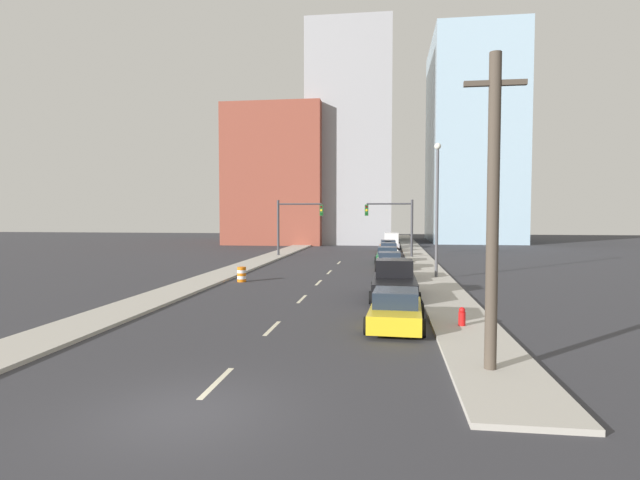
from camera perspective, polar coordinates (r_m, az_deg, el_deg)
The scene contains 26 objects.
ground_plane at distance 11.76m, azimuth -15.15°, elevation -18.60°, with size 200.00×200.00×0.00m, color #333338.
sidewalk_left at distance 57.61m, azimuth -3.80°, elevation -1.26°, with size 2.52×92.42×0.14m.
sidewalk_right at distance 56.51m, azimuth 10.74°, elevation -1.39°, with size 2.52×92.42×0.14m.
lane_stripe_at_2m at distance 13.51m, azimuth -11.72°, elevation -15.65°, with size 0.16×2.40×0.01m, color beige.
lane_stripe_at_8m at distance 19.20m, azimuth -5.49°, elevation -9.99°, with size 0.16×2.40×0.01m, color beige.
lane_stripe_at_15m at distance 25.52m, azimuth -2.08°, elevation -6.75°, with size 0.16×2.40×0.01m, color beige.
lane_stripe_at_21m at distance 31.50m, azimuth -0.16°, elevation -4.89°, with size 0.16×2.40×0.01m, color beige.
lane_stripe_at_27m at distance 37.16m, azimuth 1.07°, elevation -3.69°, with size 0.16×2.40×0.01m, color beige.
lane_stripe_at_34m at distance 44.38m, azimuth 2.18°, elevation -2.60°, with size 0.16×2.40×0.01m, color beige.
building_brick_left at distance 76.34m, azimuth -4.45°, elevation 7.12°, with size 14.00×16.00×19.72m.
building_office_center at distance 79.42m, azimuth 3.75°, elevation 11.18°, with size 12.00×20.00×31.35m.
building_glass_right at distance 84.22m, azimuth 16.94°, elevation 10.66°, with size 13.00×20.00×31.56m.
traffic_signal_left at distance 50.64m, azimuth -3.23°, elevation 2.35°, with size 4.73×0.35×5.74m.
traffic_signal_right at distance 49.72m, azimuth 8.83°, elevation 2.30°, with size 4.73×0.35×5.74m.
utility_pole_right_near at distance 14.02m, azimuth 19.15°, elevation 3.14°, with size 1.60×0.32×8.54m.
traffic_barrel at distance 32.22m, azimuth -8.94°, elevation -3.90°, with size 0.56×0.56×0.95m.
street_lamp at distance 33.95m, azimuth 13.23°, elevation 4.35°, with size 0.44×0.44×9.00m.
fire_hydrant at distance 19.61m, azimuth 15.92°, elevation -8.59°, with size 0.26×0.26×0.84m.
sedan_yellow at distance 19.37m, azimuth 8.67°, elevation -7.93°, with size 2.33×4.59×1.43m.
pickup_truck_black at distance 25.85m, azimuth 8.49°, elevation -4.89°, with size 2.44×5.25×1.94m.
sedan_gray at distance 32.74m, azimuth 8.49°, elevation -3.50°, with size 2.13×4.67×1.41m.
sedan_tan at distance 38.94m, azimuth 7.94°, elevation -2.46°, with size 2.17×4.76×1.39m.
sedan_green at distance 44.60m, azimuth 7.73°, elevation -1.76°, with size 2.21×4.65×1.42m.
sedan_white at distance 50.79m, azimuth 7.82°, elevation -1.19°, with size 2.17×4.37×1.44m.
sedan_orange at distance 57.33m, azimuth 7.79°, elevation -0.74°, with size 2.23×4.67×1.37m.
box_truck_silver at distance 63.68m, azimuth 8.15°, elevation -0.11°, with size 2.25×5.92×1.97m.
Camera 1 is at (4.32, -10.06, 4.30)m, focal length 28.00 mm.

